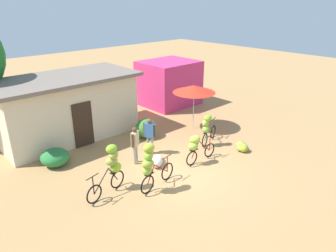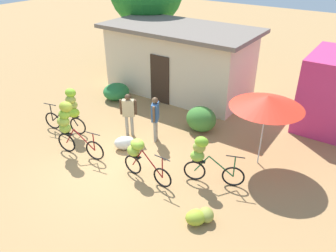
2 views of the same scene
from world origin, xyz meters
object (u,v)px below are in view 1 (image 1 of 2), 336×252
(bicycle_near_pile, at_px, (150,164))
(bicycle_by_shop, at_px, (207,127))
(market_umbrella, at_px, (194,89))
(bicycle_leftmost, at_px, (112,165))
(person_vendor, at_px, (150,133))
(person_bystander, at_px, (135,142))
(shop_pink, at_px, (169,83))
(produce_sack, at_px, (157,161))
(banana_pile_on_ground, at_px, (242,147))
(building_low, at_px, (67,107))
(bicycle_center_loaded, at_px, (196,146))

(bicycle_near_pile, distance_m, bicycle_by_shop, 4.28)
(market_umbrella, height_order, bicycle_near_pile, market_umbrella)
(market_umbrella, height_order, bicycle_leftmost, market_umbrella)
(person_vendor, relative_size, person_bystander, 1.02)
(market_umbrella, distance_m, bicycle_leftmost, 6.43)
(shop_pink, distance_m, produce_sack, 7.96)
(banana_pile_on_ground, bearing_deg, building_low, 126.25)
(shop_pink, height_order, bicycle_by_shop, shop_pink)
(market_umbrella, xyz_separation_m, person_vendor, (-3.37, -0.68, -1.09))
(market_umbrella, distance_m, person_bystander, 4.55)
(bicycle_by_shop, bearing_deg, banana_pile_on_ground, -63.53)
(bicycle_leftmost, relative_size, bicycle_near_pile, 0.95)
(bicycle_leftmost, xyz_separation_m, banana_pile_on_ground, (5.77, -1.20, -0.81))
(bicycle_near_pile, height_order, person_bystander, bicycle_near_pile)
(person_bystander, bearing_deg, building_low, 99.41)
(shop_pink, height_order, bicycle_leftmost, shop_pink)
(bicycle_center_loaded, distance_m, person_bystander, 2.40)
(banana_pile_on_ground, bearing_deg, produce_sack, 158.05)
(market_umbrella, distance_m, person_vendor, 3.61)
(building_low, relative_size, bicycle_center_loaded, 3.92)
(shop_pink, bearing_deg, banana_pile_on_ground, -106.77)
(bicycle_leftmost, height_order, bicycle_near_pile, bicycle_near_pile)
(banana_pile_on_ground, xyz_separation_m, person_vendor, (-3.10, 2.46, 0.80))
(bicycle_near_pile, bearing_deg, produce_sack, 42.46)
(market_umbrella, distance_m, bicycle_near_pile, 5.91)
(building_low, height_order, bicycle_leftmost, building_low)
(bicycle_by_shop, distance_m, produce_sack, 2.97)
(bicycle_leftmost, bearing_deg, bicycle_near_pile, -43.18)
(market_umbrella, relative_size, bicycle_by_shop, 1.38)
(person_vendor, bearing_deg, produce_sack, -115.97)
(bicycle_by_shop, bearing_deg, bicycle_center_loaded, -152.96)
(person_vendor, distance_m, person_bystander, 0.97)
(person_vendor, bearing_deg, banana_pile_on_ground, -38.44)
(bicycle_center_loaded, xyz_separation_m, bicycle_by_shop, (1.59, 0.81, 0.11))
(bicycle_near_pile, bearing_deg, bicycle_by_shop, 14.69)
(bicycle_center_loaded, distance_m, bicycle_by_shop, 1.78)
(bicycle_center_loaded, bearing_deg, banana_pile_on_ground, -14.58)
(shop_pink, xyz_separation_m, bicycle_by_shop, (-2.78, -5.51, -0.48))
(bicycle_near_pile, relative_size, bicycle_center_loaded, 1.07)
(banana_pile_on_ground, bearing_deg, bicycle_center_loaded, 165.42)
(produce_sack, relative_size, person_bystander, 0.45)
(market_umbrella, height_order, banana_pile_on_ground, market_umbrella)
(bicycle_center_loaded, height_order, produce_sack, bicycle_center_loaded)
(produce_sack, bearing_deg, person_vendor, 64.03)
(bicycle_center_loaded, relative_size, person_vendor, 1.05)
(shop_pink, height_order, produce_sack, shop_pink)
(bicycle_by_shop, relative_size, banana_pile_on_ground, 1.93)
(building_low, bearing_deg, bicycle_center_loaded, -67.28)
(bicycle_leftmost, relative_size, bicycle_center_loaded, 1.02)
(banana_pile_on_ground, distance_m, person_bystander, 4.68)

